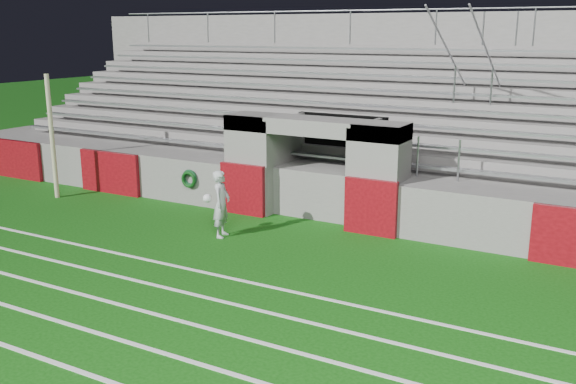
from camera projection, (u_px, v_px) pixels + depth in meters
The scene contains 6 objects.
ground at pixel (239, 259), 13.65m from camera, with size 90.00×90.00×0.00m, color #0F4B0C.
field_post at pixel (52, 137), 18.26m from camera, with size 0.13×0.13×3.56m, color beige.
field_markings at pixel (51, 361), 9.41m from camera, with size 28.00×8.09×0.01m.
stadium_structure at pixel (378, 137), 20.03m from camera, with size 26.00×8.48×5.42m.
goalkeeper_with_ball at pixel (221, 204), 14.96m from camera, with size 0.70×0.66×1.59m.
hose_coil at pixel (189, 179), 17.61m from camera, with size 0.48×0.14×0.51m.
Camera 1 is at (7.18, -10.75, 4.72)m, focal length 40.00 mm.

